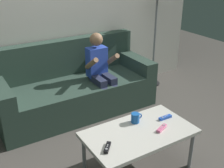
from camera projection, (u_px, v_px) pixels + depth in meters
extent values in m
plane|color=#4C4742|center=(120.00, 154.00, 2.96)|extent=(8.71, 8.71, 0.00)
cube|color=beige|center=(57.00, 10.00, 3.60)|extent=(4.35, 0.05, 2.50)
cube|color=#2D4238|center=(77.00, 96.00, 3.69)|extent=(2.00, 0.80, 0.42)
cube|color=#2D4238|center=(64.00, 57.00, 3.75)|extent=(2.00, 0.16, 0.47)
cube|color=#2D4238|center=(0.00, 92.00, 3.13)|extent=(0.18, 0.80, 0.18)
cube|color=#2D4238|center=(134.00, 62.00, 4.00)|extent=(0.18, 0.80, 0.18)
cylinder|color=#282D47|center=(104.00, 103.00, 3.52)|extent=(0.08, 0.08, 0.42)
cylinder|color=#282D47|center=(114.00, 100.00, 3.59)|extent=(0.08, 0.08, 0.42)
cube|color=#282D47|center=(98.00, 81.00, 3.54)|extent=(0.09, 0.31, 0.09)
cube|color=#282D47|center=(108.00, 78.00, 3.61)|extent=(0.09, 0.31, 0.09)
cube|color=blue|center=(97.00, 62.00, 3.61)|extent=(0.25, 0.15, 0.38)
cylinder|color=#936B4C|center=(92.00, 64.00, 3.42)|extent=(0.06, 0.27, 0.22)
cylinder|color=#936B4C|center=(112.00, 59.00, 3.56)|extent=(0.06, 0.27, 0.22)
sphere|color=#936B4C|center=(96.00, 39.00, 3.49)|extent=(0.16, 0.16, 0.16)
cube|color=beige|center=(139.00, 133.00, 2.58)|extent=(1.00, 0.57, 0.04)
cylinder|color=gray|center=(191.00, 150.00, 2.70)|extent=(0.04, 0.04, 0.39)
cylinder|color=gray|center=(84.00, 155.00, 2.64)|extent=(0.04, 0.04, 0.39)
cylinder|color=gray|center=(159.00, 127.00, 3.06)|extent=(0.04, 0.04, 0.39)
cube|color=pink|center=(162.00, 128.00, 2.60)|extent=(0.14, 0.09, 0.02)
cylinder|color=#99999E|center=(164.00, 125.00, 2.62)|extent=(0.02, 0.02, 0.00)
cylinder|color=silver|center=(162.00, 127.00, 2.59)|extent=(0.01, 0.01, 0.00)
cylinder|color=silver|center=(161.00, 128.00, 2.58)|extent=(0.01, 0.01, 0.00)
cube|color=black|center=(107.00, 147.00, 2.34)|extent=(0.12, 0.13, 0.02)
cylinder|color=#99999E|center=(106.00, 149.00, 2.30)|extent=(0.02, 0.02, 0.00)
cylinder|color=silver|center=(107.00, 146.00, 2.33)|extent=(0.01, 0.01, 0.00)
cylinder|color=silver|center=(108.00, 145.00, 2.35)|extent=(0.01, 0.01, 0.00)
cube|color=blue|center=(165.00, 117.00, 2.77)|extent=(0.14, 0.04, 0.02)
cylinder|color=#99999E|center=(162.00, 117.00, 2.74)|extent=(0.02, 0.02, 0.00)
cylinder|color=silver|center=(165.00, 116.00, 2.76)|extent=(0.01, 0.01, 0.00)
cylinder|color=silver|center=(167.00, 116.00, 2.77)|extent=(0.01, 0.01, 0.00)
cylinder|color=#1959B2|center=(135.00, 118.00, 2.69)|extent=(0.08, 0.08, 0.10)
torus|color=#1959B2|center=(140.00, 116.00, 2.71)|extent=(0.06, 0.01, 0.06)
cylinder|color=black|center=(152.00, 83.00, 4.55)|extent=(0.24, 0.24, 0.02)
cylinder|color=slate|center=(154.00, 43.00, 4.28)|extent=(0.03, 0.03, 1.32)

